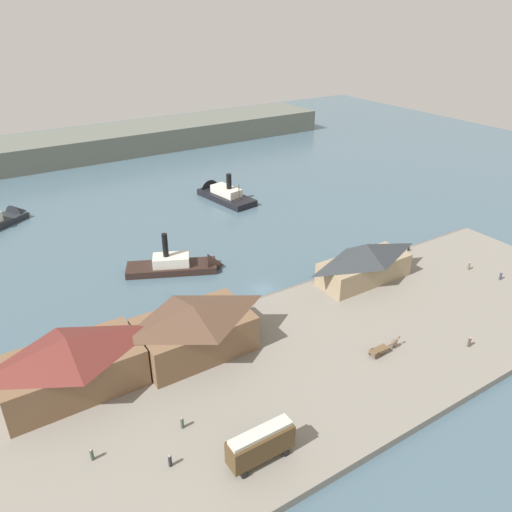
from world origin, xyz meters
name	(u,v)px	position (x,y,z in m)	size (l,w,h in m)	color
ground_plane	(263,290)	(0.00, 0.00, 0.00)	(320.00, 320.00, 0.00)	#476070
quay_promenade	(340,347)	(0.00, -22.00, 0.60)	(110.00, 36.00, 1.20)	gray
seawall_edge	(274,296)	(0.00, -3.60, 0.50)	(110.00, 0.80, 1.00)	#666159
ferry_shed_west_terminal	(71,363)	(-37.51, -9.83, 5.53)	(18.71, 10.35, 8.54)	brown
ferry_shed_east_terminal	(194,328)	(-19.69, -11.11, 5.24)	(17.11, 10.78, 7.97)	brown
ferry_shed_central_terminal	(365,262)	(17.05, -8.86, 5.07)	(18.36, 7.52, 7.61)	#998466
street_tram	(261,443)	(-22.48, -33.71, 3.81)	(8.13, 2.63, 4.50)	#4C381E
horse_cart	(385,347)	(4.29, -27.05, 2.13)	(5.88, 1.34, 1.87)	brown
pedestrian_at_waters_edge	(92,455)	(-39.07, -23.18, 1.97)	(0.42, 0.42, 1.68)	#3D4C42
pedestrian_walking_east	(170,461)	(-31.74, -28.88, 1.97)	(0.42, 0.42, 1.69)	#232328
pedestrian_walking_west	(501,276)	(39.40, -22.97, 1.98)	(0.42, 0.42, 1.71)	#33384C
pedestrian_near_east_shed	(469,266)	(37.67, -17.15, 1.97)	(0.42, 0.42, 1.70)	#6B5B4C
pedestrian_by_tram	(469,342)	(16.43, -33.06, 1.99)	(0.43, 0.43, 1.74)	#4C3D33
pedestrian_standing_center	(182,423)	(-28.11, -24.35, 1.97)	(0.42, 0.42, 1.69)	#3D4C42
mooring_post_center_east	(395,255)	(29.34, -5.35, 1.65)	(0.44, 0.44, 0.90)	black
mooring_post_center_west	(408,249)	(34.03, -4.83, 1.65)	(0.44, 0.44, 0.90)	black
ferry_approaching_east	(184,265)	(-9.42, 15.14, 1.18)	(19.96, 12.92, 10.08)	black
ferry_moored_east	(220,193)	(17.16, 48.05, 1.27)	(9.72, 20.48, 10.07)	black
far_headland	(92,144)	(0.00, 110.00, 4.00)	(180.00, 24.00, 8.00)	#60665B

